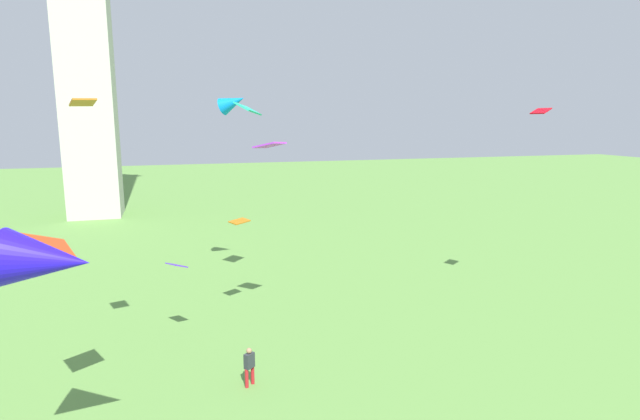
{
  "coord_description": "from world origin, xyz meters",
  "views": [
    {
      "loc": [
        -3.58,
        0.05,
        10.25
      ],
      "look_at": [
        2.66,
        20.64,
        6.36
      ],
      "focal_mm": 28.2,
      "sensor_mm": 36.0,
      "label": 1
    }
  ],
  "objects_px": {
    "kite_flying_3": "(269,145)",
    "kite_flying_8": "(177,265)",
    "kite_flying_5": "(239,221)",
    "kite_flying_6": "(541,111)",
    "kite_flying_4": "(49,248)",
    "kite_flying_7": "(83,102)",
    "kite_flying_9": "(47,260)",
    "kite_flying_0": "(248,109)",
    "kite_flying_1": "(233,102)",
    "person_2": "(249,364)"
  },
  "relations": [
    {
      "from": "kite_flying_0",
      "to": "kite_flying_7",
      "type": "distance_m",
      "value": 10.61
    },
    {
      "from": "kite_flying_0",
      "to": "kite_flying_5",
      "type": "height_order",
      "value": "kite_flying_0"
    },
    {
      "from": "kite_flying_3",
      "to": "kite_flying_4",
      "type": "height_order",
      "value": "kite_flying_3"
    },
    {
      "from": "kite_flying_4",
      "to": "kite_flying_7",
      "type": "xyz_separation_m",
      "value": [
        0.93,
        3.11,
        4.76
      ]
    },
    {
      "from": "kite_flying_1",
      "to": "kite_flying_5",
      "type": "distance_m",
      "value": 8.53
    },
    {
      "from": "kite_flying_3",
      "to": "kite_flying_9",
      "type": "xyz_separation_m",
      "value": [
        -7.64,
        -9.56,
        -2.31
      ]
    },
    {
      "from": "kite_flying_3",
      "to": "kite_flying_8",
      "type": "height_order",
      "value": "kite_flying_3"
    },
    {
      "from": "kite_flying_7",
      "to": "kite_flying_9",
      "type": "relative_size",
      "value": 0.56
    },
    {
      "from": "kite_flying_8",
      "to": "kite_flying_9",
      "type": "bearing_deg",
      "value": 130.14
    },
    {
      "from": "kite_flying_7",
      "to": "kite_flying_8",
      "type": "bearing_deg",
      "value": 111.5
    },
    {
      "from": "kite_flying_1",
      "to": "kite_flying_3",
      "type": "relative_size",
      "value": 1.29
    },
    {
      "from": "kite_flying_1",
      "to": "kite_flying_6",
      "type": "relative_size",
      "value": 1.58
    },
    {
      "from": "kite_flying_7",
      "to": "kite_flying_8",
      "type": "height_order",
      "value": "kite_flying_7"
    },
    {
      "from": "kite_flying_3",
      "to": "kite_flying_7",
      "type": "relative_size",
      "value": 1.17
    },
    {
      "from": "person_2",
      "to": "kite_flying_7",
      "type": "distance_m",
      "value": 11.74
    },
    {
      "from": "kite_flying_4",
      "to": "kite_flying_7",
      "type": "height_order",
      "value": "kite_flying_7"
    },
    {
      "from": "kite_flying_3",
      "to": "kite_flying_4",
      "type": "distance_m",
      "value": 10.52
    },
    {
      "from": "kite_flying_7",
      "to": "kite_flying_4",
      "type": "bearing_deg",
      "value": -32.13
    },
    {
      "from": "kite_flying_6",
      "to": "person_2",
      "type": "bearing_deg",
      "value": -12.28
    },
    {
      "from": "kite_flying_4",
      "to": "kite_flying_6",
      "type": "bearing_deg",
      "value": -35.19
    },
    {
      "from": "kite_flying_7",
      "to": "kite_flying_5",
      "type": "bearing_deg",
      "value": 110.36
    },
    {
      "from": "kite_flying_8",
      "to": "kite_flying_7",
      "type": "bearing_deg",
      "value": 95.78
    },
    {
      "from": "kite_flying_3",
      "to": "kite_flying_9",
      "type": "bearing_deg",
      "value": -76.66
    },
    {
      "from": "person_2",
      "to": "kite_flying_0",
      "type": "height_order",
      "value": "kite_flying_0"
    },
    {
      "from": "kite_flying_5",
      "to": "kite_flying_6",
      "type": "bearing_deg",
      "value": 140.7
    },
    {
      "from": "kite_flying_9",
      "to": "kite_flying_5",
      "type": "bearing_deg",
      "value": -17.69
    },
    {
      "from": "person_2",
      "to": "kite_flying_0",
      "type": "bearing_deg",
      "value": -139.32
    },
    {
      "from": "kite_flying_3",
      "to": "kite_flying_9",
      "type": "relative_size",
      "value": 0.65
    },
    {
      "from": "kite_flying_0",
      "to": "kite_flying_4",
      "type": "height_order",
      "value": "kite_flying_0"
    },
    {
      "from": "kite_flying_5",
      "to": "kite_flying_8",
      "type": "height_order",
      "value": "kite_flying_5"
    },
    {
      "from": "kite_flying_0",
      "to": "kite_flying_8",
      "type": "bearing_deg",
      "value": 178.08
    },
    {
      "from": "kite_flying_3",
      "to": "kite_flying_4",
      "type": "xyz_separation_m",
      "value": [
        -8.44,
        -5.55,
        -2.95
      ]
    },
    {
      "from": "person_2",
      "to": "kite_flying_3",
      "type": "height_order",
      "value": "kite_flying_3"
    },
    {
      "from": "person_2",
      "to": "kite_flying_6",
      "type": "bearing_deg",
      "value": 156.87
    },
    {
      "from": "kite_flying_6",
      "to": "kite_flying_5",
      "type": "bearing_deg",
      "value": -36.64
    },
    {
      "from": "kite_flying_0",
      "to": "kite_flying_7",
      "type": "relative_size",
      "value": 1.37
    },
    {
      "from": "kite_flying_7",
      "to": "person_2",
      "type": "bearing_deg",
      "value": 48.44
    },
    {
      "from": "kite_flying_8",
      "to": "kite_flying_9",
      "type": "xyz_separation_m",
      "value": [
        -3.19,
        -9.43,
        3.09
      ]
    },
    {
      "from": "kite_flying_0",
      "to": "kite_flying_8",
      "type": "height_order",
      "value": "kite_flying_0"
    },
    {
      "from": "kite_flying_1",
      "to": "kite_flying_3",
      "type": "distance_m",
      "value": 8.28
    },
    {
      "from": "kite_flying_0",
      "to": "kite_flying_4",
      "type": "bearing_deg",
      "value": 179.13
    },
    {
      "from": "kite_flying_5",
      "to": "person_2",
      "type": "bearing_deg",
      "value": 52.87
    },
    {
      "from": "person_2",
      "to": "kite_flying_3",
      "type": "bearing_deg",
      "value": -150.34
    },
    {
      "from": "kite_flying_3",
      "to": "kite_flying_1",
      "type": "bearing_deg",
      "value": 146.43
    },
    {
      "from": "person_2",
      "to": "kite_flying_5",
      "type": "relative_size",
      "value": 1.35
    },
    {
      "from": "kite_flying_3",
      "to": "kite_flying_5",
      "type": "relative_size",
      "value": 1.4
    },
    {
      "from": "kite_flying_5",
      "to": "kite_flying_6",
      "type": "height_order",
      "value": "kite_flying_6"
    },
    {
      "from": "kite_flying_8",
      "to": "kite_flying_4",
      "type": "bearing_deg",
      "value": 112.43
    },
    {
      "from": "kite_flying_7",
      "to": "kite_flying_9",
      "type": "bearing_deg",
      "value": -16.5
    },
    {
      "from": "person_2",
      "to": "kite_flying_0",
      "type": "relative_size",
      "value": 0.83
    }
  ]
}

